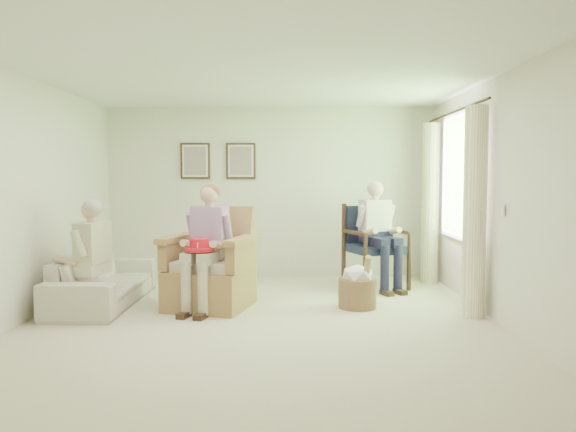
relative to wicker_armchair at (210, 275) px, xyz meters
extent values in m
plane|color=beige|center=(0.64, -0.64, -0.37)|extent=(5.50, 5.50, 0.00)
cube|color=silver|center=(0.64, 2.11, 0.93)|extent=(5.00, 0.04, 2.60)
cube|color=silver|center=(0.64, -3.39, 0.93)|extent=(5.00, 0.04, 2.60)
cube|color=silver|center=(-1.86, -0.64, 0.93)|extent=(0.04, 5.50, 2.60)
cube|color=silver|center=(3.14, -0.64, 0.93)|extent=(0.04, 5.50, 2.60)
cube|color=white|center=(0.64, -0.64, 2.23)|extent=(5.00, 5.50, 0.02)
cube|color=#2D6B23|center=(3.11, 0.56, 1.18)|extent=(0.02, 1.40, 1.50)
cube|color=white|center=(3.10, 0.56, 1.96)|extent=(0.04, 1.52, 0.06)
cube|color=white|center=(3.10, 0.56, 0.40)|extent=(0.04, 1.52, 0.06)
cylinder|color=#382114|center=(3.01, 0.56, 1.98)|extent=(0.03, 2.50, 0.03)
cylinder|color=#FEF2C7|center=(2.97, -0.42, 0.78)|extent=(0.34, 0.34, 2.30)
cylinder|color=#FEF2C7|center=(2.97, 1.54, 0.78)|extent=(0.34, 0.34, 2.30)
cube|color=#382114|center=(-0.51, 2.08, 1.41)|extent=(0.45, 0.03, 0.55)
cube|color=silver|center=(-0.51, 2.06, 1.41)|extent=(0.39, 0.01, 0.49)
cube|color=tan|center=(-0.51, 2.05, 1.41)|extent=(0.33, 0.01, 0.43)
cube|color=#382114|center=(0.19, 2.08, 1.41)|extent=(0.45, 0.03, 0.55)
cube|color=silver|center=(0.19, 2.06, 1.41)|extent=(0.39, 0.01, 0.49)
cube|color=tan|center=(0.19, 2.05, 1.41)|extent=(0.33, 0.01, 0.43)
cube|color=#A1724C|center=(0.00, -0.04, -0.14)|extent=(0.88, 0.86, 0.46)
cube|color=beige|center=(0.00, -0.07, 0.14)|extent=(0.68, 0.66, 0.11)
cube|color=#A1724C|center=(0.00, 0.32, 0.46)|extent=(0.81, 0.25, 0.69)
cube|color=#A1724C|center=(-0.41, -0.04, 0.26)|extent=(0.11, 0.79, 0.33)
cube|color=#A1724C|center=(0.41, -0.04, 0.26)|extent=(0.11, 0.79, 0.33)
cylinder|color=black|center=(1.79, 0.83, -0.13)|extent=(0.06, 0.06, 0.49)
cylinder|color=black|center=(2.46, 0.83, -0.13)|extent=(0.06, 0.06, 0.49)
cylinder|color=black|center=(1.79, 1.45, -0.13)|extent=(0.06, 0.06, 0.49)
cylinder|color=black|center=(2.46, 1.45, -0.13)|extent=(0.06, 0.06, 0.49)
cube|color=#1B223C|center=(2.13, 1.14, 0.17)|extent=(0.65, 0.63, 0.11)
cube|color=#1B223C|center=(2.13, 1.44, 0.48)|extent=(0.60, 0.08, 0.56)
imported|color=beige|center=(-1.31, 0.17, -0.08)|extent=(2.03, 0.79, 0.59)
cube|color=#BEB599|center=(0.00, -0.07, 0.31)|extent=(0.40, 0.26, 0.16)
cube|color=#AE89C2|center=(0.00, -0.05, 0.59)|extent=(0.39, 0.24, 0.46)
sphere|color=#DDAD8E|center=(0.00, -0.06, 0.96)|extent=(0.21, 0.21, 0.21)
ellipsoid|color=brown|center=(0.00, -0.04, 0.98)|extent=(0.22, 0.22, 0.18)
cube|color=#BEB599|center=(-0.10, -0.29, 0.26)|extent=(0.14, 0.44, 0.13)
cube|color=#BEB599|center=(0.10, -0.29, 0.26)|extent=(0.14, 0.44, 0.13)
cylinder|color=#BEB599|center=(-0.10, -0.49, -0.05)|extent=(0.12, 0.12, 0.58)
cylinder|color=#BEB599|center=(0.10, -0.49, -0.05)|extent=(0.12, 0.12, 0.58)
cube|color=#191835|center=(2.13, 1.14, 0.34)|extent=(0.40, 0.26, 0.16)
cube|color=silver|center=(2.13, 1.16, 0.62)|extent=(0.39, 0.24, 0.46)
sphere|color=#DDAD8E|center=(2.13, 1.15, 0.99)|extent=(0.21, 0.21, 0.21)
ellipsoid|color=#B7B2AD|center=(2.13, 1.17, 1.01)|extent=(0.22, 0.22, 0.18)
cube|color=#191835|center=(2.03, 0.92, 0.29)|extent=(0.14, 0.44, 0.13)
cube|color=#191835|center=(2.23, 0.92, 0.29)|extent=(0.14, 0.44, 0.13)
cylinder|color=#191835|center=(2.03, 0.72, -0.04)|extent=(0.12, 0.12, 0.61)
cylinder|color=#191835|center=(2.23, 0.72, -0.04)|extent=(0.12, 0.12, 0.61)
cube|color=beige|center=(-1.31, -0.28, 0.15)|extent=(0.42, 0.26, 0.16)
cube|color=beige|center=(-1.31, -0.26, 0.43)|extent=(0.41, 0.24, 0.46)
sphere|color=#DDAD8E|center=(-1.31, -0.27, 0.80)|extent=(0.21, 0.21, 0.21)
ellipsoid|color=#B7B2AD|center=(-1.31, -0.24, 0.82)|extent=(0.22, 0.22, 0.18)
cube|color=beige|center=(-1.41, -0.50, 0.10)|extent=(0.14, 0.44, 0.13)
cube|color=beige|center=(-1.21, -0.50, 0.10)|extent=(0.14, 0.44, 0.13)
cylinder|color=beige|center=(-1.41, -0.70, -0.13)|extent=(0.12, 0.12, 0.42)
cylinder|color=beige|center=(-1.21, -0.70, -0.13)|extent=(0.12, 0.12, 0.42)
cylinder|color=red|center=(-0.07, -0.35, 0.36)|extent=(0.33, 0.33, 0.04)
cylinder|color=red|center=(-0.07, -0.35, 0.42)|extent=(0.22, 0.22, 0.12)
cube|color=white|center=(0.05, -0.35, 0.42)|extent=(0.04, 0.01, 0.05)
cube|color=white|center=(-0.07, -0.23, 0.42)|extent=(0.01, 0.05, 0.05)
cube|color=white|center=(-0.18, -0.35, 0.42)|extent=(0.04, 0.01, 0.05)
cube|color=white|center=(-0.07, -0.46, 0.42)|extent=(0.01, 0.04, 0.05)
cylinder|color=#A77A5A|center=(1.73, -0.04, -0.20)|extent=(0.57, 0.57, 0.35)
ellipsoid|color=white|center=(1.73, -0.04, 0.02)|extent=(0.40, 0.40, 0.24)
cylinder|color=#A57F56|center=(1.83, -0.08, 0.02)|extent=(0.17, 0.32, 0.52)
camera|label=1|loc=(0.95, -6.55, 1.16)|focal=35.00mm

